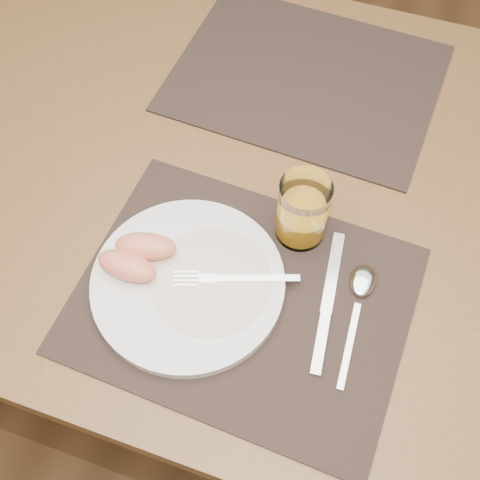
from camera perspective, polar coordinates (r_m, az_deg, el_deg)
name	(u,v)px	position (r m, az deg, el deg)	size (l,w,h in m)	color
ground	(263,347)	(1.62, 2.15, -10.06)	(5.00, 5.00, 0.00)	brown
table	(275,206)	(1.02, 3.36, 3.23)	(1.40, 0.90, 0.75)	brown
placemat_near	(243,299)	(0.84, 0.27, -5.66)	(0.45, 0.35, 0.00)	#2E221D
placemat_far	(306,78)	(1.10, 6.25, 15.06)	(0.45, 0.35, 0.00)	#2E221D
plate	(188,283)	(0.84, -4.95, -4.07)	(0.27, 0.27, 0.02)	white
plate_dressing	(210,280)	(0.83, -2.82, -3.84)	(0.17, 0.17, 0.00)	white
fork	(225,279)	(0.83, -1.42, -3.68)	(0.17, 0.07, 0.00)	silver
knife	(326,312)	(0.83, 8.14, -6.80)	(0.04, 0.22, 0.01)	silver
spoon	(361,289)	(0.85, 11.42, -4.54)	(0.04, 0.19, 0.01)	silver
juice_glass	(302,213)	(0.85, 5.94, 2.58)	(0.07, 0.07, 0.11)	white
grapefruit_wedges	(136,256)	(0.84, -9.79, -1.50)	(0.10, 0.09, 0.03)	#EB8260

